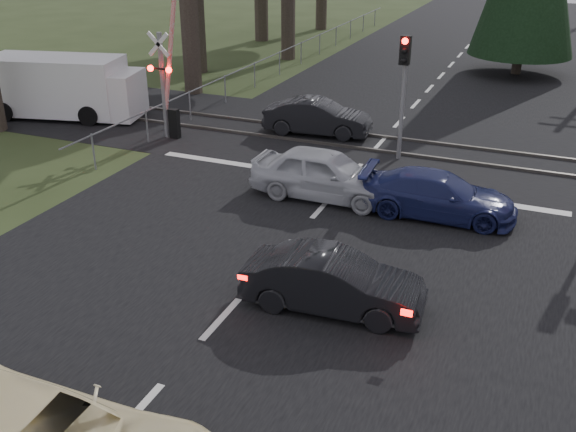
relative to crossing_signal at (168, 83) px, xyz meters
The scene contains 14 objects.
ground 12.37m from the crossing_signal, 53.38° to the right, with size 120.00×120.00×0.00m, color #2B3719.
road 7.56m from the crossing_signal, ahead, with size 14.00×100.00×0.01m, color black.
rail_corridor 7.88m from the crossing_signal, 16.92° to the left, with size 120.00×8.00×0.01m, color black.
stop_line 7.72m from the crossing_signal, 12.30° to the right, with size 13.00×0.35×0.00m, color silver.
rail_near 7.68m from the crossing_signal, 11.00° to the left, with size 120.00×0.12×0.10m, color #59544C.
rail_far 8.13m from the crossing_signal, 22.50° to the left, with size 120.00×0.12×0.10m, color #59544C.
crossing_signal is the anchor object (origin of this frame).
traffic_signal_center 8.36m from the crossing_signal, ahead, with size 0.32×0.48×4.10m.
fence_left 12.89m from the crossing_signal, 92.37° to the left, with size 0.10×36.00×1.20m, color slate, non-canonical shape.
dark_hatchback 12.64m from the crossing_signal, 42.73° to the right, with size 1.30×3.74×1.23m, color black.
silver_car 7.83m from the crossing_signal, 23.50° to the right, with size 1.71×4.26×1.45m, color #AFB1B7.
blue_sedan 10.89m from the crossing_signal, 16.61° to the right, with size 1.70×4.18×1.21m, color navy.
dark_car_far 5.59m from the crossing_signal, 27.52° to the left, with size 1.38×3.97×1.31m, color black.
white_van 5.49m from the crossing_signal, behind, with size 6.48×3.55×2.40m.
Camera 1 is at (5.48, -9.55, 7.40)m, focal length 40.00 mm.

